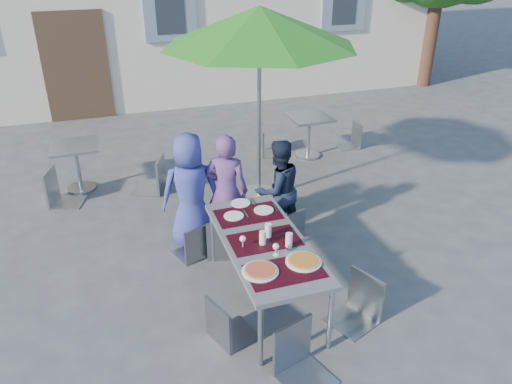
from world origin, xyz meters
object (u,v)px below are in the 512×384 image
object	(u,v)px
chair_3	(226,298)
bg_chair_l_1	(268,126)
pizza_near_left	(260,270)
chair_4	(362,274)
child_0	(191,191)
child_1	(227,191)
cafe_table_1	(309,129)
dining_table	(265,245)
child_2	(278,190)
patio_umbrella	(259,28)
bg_chair_r_1	(353,121)
pizza_near_right	(304,261)
chair_5	(301,325)
cafe_table_0	(77,160)
bg_chair_l_0	(54,166)
bg_chair_r_0	(152,154)
chair_0	(193,221)
chair_2	(288,207)
chair_1	(224,214)

from	to	relation	value
chair_3	bg_chair_l_1	bearing A→B (deg)	65.35
pizza_near_left	chair_4	bearing A→B (deg)	-5.13
child_0	child_1	world-z (taller)	same
chair_4	cafe_table_1	xyz separation A→B (m)	(1.22, 4.03, -0.05)
dining_table	pizza_near_left	bearing A→B (deg)	-113.71
pizza_near_left	child_2	size ratio (longest dim) A/B	0.26
chair_3	patio_umbrella	world-z (taller)	patio_umbrella
child_0	bg_chair_r_1	world-z (taller)	child_0
pizza_near_right	bg_chair_l_1	world-z (taller)	bg_chair_l_1
child_1	chair_5	xyz separation A→B (m)	(0.02, -2.27, -0.17)
dining_table	cafe_table_0	world-z (taller)	dining_table
dining_table	bg_chair_l_0	distance (m)	3.67
pizza_near_right	child_1	distance (m)	1.71
chair_5	patio_umbrella	xyz separation A→B (m)	(0.74, 3.27, 1.89)
dining_table	child_0	xyz separation A→B (m)	(-0.48, 1.35, 0.03)
patio_umbrella	bg_chair_r_0	xyz separation A→B (m)	(-1.42, 0.76, -1.85)
bg_chair_l_0	bg_chair_r_0	xyz separation A→B (m)	(1.37, -0.04, 0.02)
chair_4	bg_chair_r_0	world-z (taller)	bg_chair_r_0
patio_umbrella	cafe_table_0	size ratio (longest dim) A/B	3.70
pizza_near_left	child_1	bearing A→B (deg)	84.92
chair_0	chair_3	bearing A→B (deg)	-90.39
child_2	bg_chair_r_0	size ratio (longest dim) A/B	1.28
patio_umbrella	cafe_table_1	size ratio (longest dim) A/B	3.67
chair_2	bg_chair_r_0	size ratio (longest dim) A/B	0.89
chair_1	cafe_table_0	distance (m)	2.93
chair_4	cafe_table_0	world-z (taller)	chair_4
chair_3	patio_umbrella	distance (m)	3.52
child_2	bg_chair_r_1	distance (m)	3.41
chair_0	bg_chair_r_0	world-z (taller)	bg_chair_r_0
dining_table	patio_umbrella	bearing A→B (deg)	72.57
cafe_table_0	bg_chair_l_1	world-z (taller)	bg_chair_l_1
child_1	bg_chair_r_1	bearing A→B (deg)	-117.09
cafe_table_1	bg_chair_l_1	world-z (taller)	bg_chair_l_1
pizza_near_left	bg_chair_l_1	distance (m)	4.55
chair_0	chair_2	size ratio (longest dim) A/B	0.95
pizza_near_right	chair_0	xyz separation A→B (m)	(-0.75, 1.49, -0.27)
dining_table	bg_chair_r_0	size ratio (longest dim) A/B	1.81
dining_table	chair_0	size ratio (longest dim) A/B	2.14
dining_table	chair_1	size ratio (longest dim) A/B	1.87
chair_0	cafe_table_1	world-z (taller)	chair_0
pizza_near_left	pizza_near_right	distance (m)	0.44
cafe_table_1	bg_chair_r_1	size ratio (longest dim) A/B	0.86
patio_umbrella	chair_4	bearing A→B (deg)	-87.61
child_0	bg_chair_r_1	xyz separation A→B (m)	(3.46, 2.26, -0.23)
chair_0	pizza_near_left	bearing A→B (deg)	-78.17
chair_1	chair_5	bearing A→B (deg)	-86.12
pizza_near_right	chair_4	world-z (taller)	chair_4
child_1	chair_1	distance (m)	0.34
cafe_table_0	bg_chair_r_0	world-z (taller)	bg_chair_r_0
bg_chair_r_1	child_0	bearing A→B (deg)	-146.81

